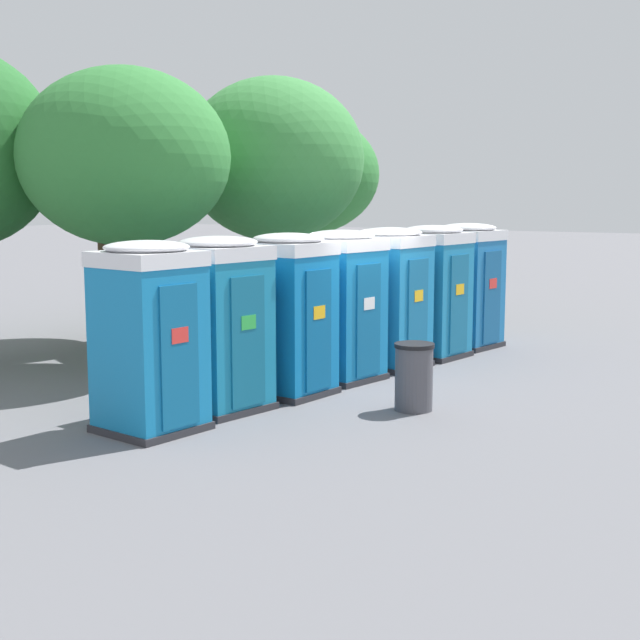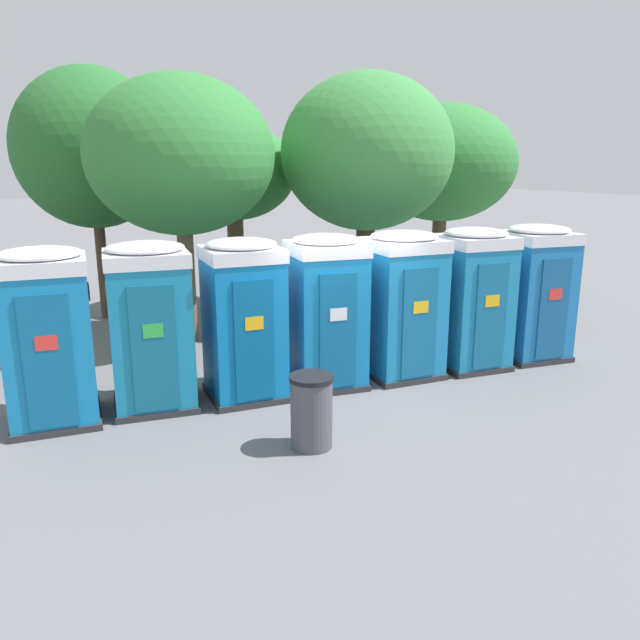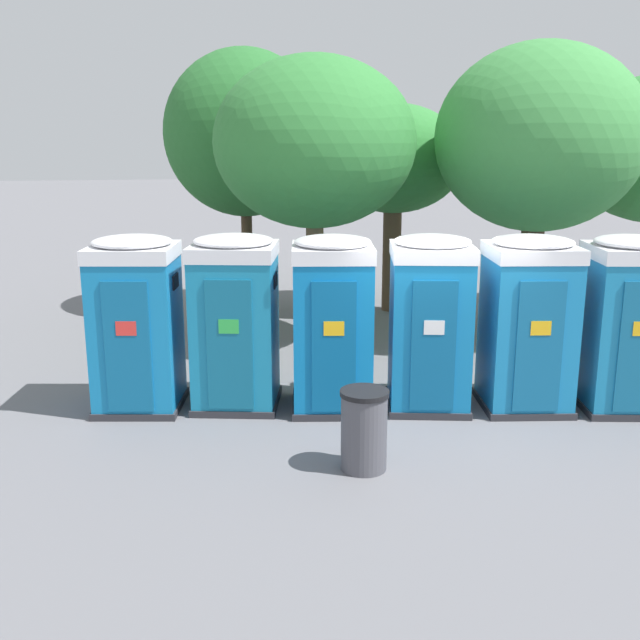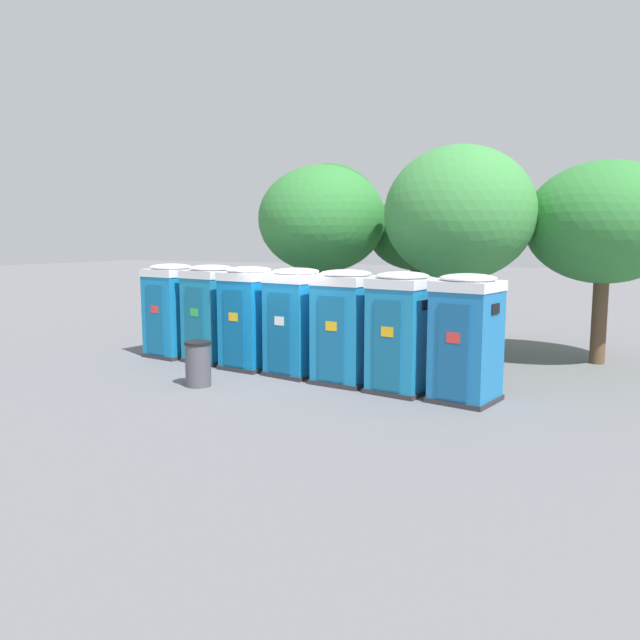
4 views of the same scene
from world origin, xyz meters
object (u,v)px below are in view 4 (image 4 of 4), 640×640
(portapotty_5, at_px, (401,332))
(portapotty_2, at_px, (249,317))
(portapotty_0, at_px, (172,310))
(street_tree_1, at_px, (459,214))
(portapotty_3, at_px, (296,321))
(portapotty_4, at_px, (345,326))
(street_tree_4, at_px, (322,220))
(street_tree_3, at_px, (330,217))
(portapotty_6, at_px, (466,337))
(street_tree_2, at_px, (418,234))
(trash_can, at_px, (198,364))
(street_tree_0, at_px, (605,223))
(portapotty_1, at_px, (212,313))

(portapotty_5, bearing_deg, portapotty_2, 170.44)
(portapotty_0, bearing_deg, street_tree_1, 19.97)
(portapotty_3, bearing_deg, street_tree_1, 47.06)
(portapotty_4, bearing_deg, street_tree_4, 121.89)
(portapotty_0, height_order, street_tree_3, street_tree_3)
(portapotty_6, bearing_deg, portapotty_5, 172.46)
(street_tree_2, relative_size, trash_can, 4.63)
(trash_can, bearing_deg, street_tree_0, 39.93)
(portapotty_5, height_order, trash_can, portapotty_5)
(portapotty_1, height_order, street_tree_2, street_tree_2)
(portapotty_0, bearing_deg, portapotty_2, -9.44)
(portapotty_0, bearing_deg, street_tree_3, 71.56)
(portapotty_0, height_order, street_tree_2, street_tree_2)
(portapotty_4, distance_m, street_tree_4, 5.29)
(street_tree_3, bearing_deg, street_tree_2, -8.45)
(portapotty_0, height_order, portapotty_4, same)
(portapotty_5, xyz_separation_m, portapotty_6, (1.39, -0.18, -0.00))
(street_tree_0, xyz_separation_m, street_tree_1, (-3.38, -1.33, 0.23))
(portapotty_2, xyz_separation_m, street_tree_0, (7.80, 4.41, 2.31))
(portapotty_0, distance_m, street_tree_0, 11.52)
(street_tree_2, bearing_deg, street_tree_3, 171.55)
(portapotty_0, height_order, street_tree_4, street_tree_4)
(portapotty_4, xyz_separation_m, street_tree_4, (-2.47, 3.97, 2.47))
(portapotty_4, bearing_deg, portapotty_5, -10.67)
(portapotty_3, bearing_deg, street_tree_0, 35.59)
(street_tree_1, height_order, trash_can, street_tree_1)
(portapotty_5, height_order, portapotty_6, same)
(portapotty_1, bearing_deg, trash_can, -60.92)
(street_tree_1, relative_size, trash_can, 5.63)
(trash_can, bearing_deg, portapotty_2, 90.00)
(portapotty_6, distance_m, street_tree_1, 4.84)
(portapotty_2, relative_size, portapotty_3, 1.00)
(trash_can, bearing_deg, street_tree_3, 95.09)
(portapotty_6, bearing_deg, portapotty_0, 170.82)
(portapotty_5, xyz_separation_m, street_tree_4, (-3.85, 4.23, 2.47))
(portapotty_0, bearing_deg, street_tree_4, 44.95)
(portapotty_2, distance_m, street_tree_2, 6.81)
(portapotty_1, relative_size, portapotty_4, 1.00)
(trash_can, bearing_deg, portapotty_4, 31.23)
(street_tree_3, relative_size, street_tree_4, 1.08)
(portapotty_1, height_order, portapotty_4, same)
(portapotty_3, bearing_deg, portapotty_6, -9.65)
(portapotty_4, bearing_deg, street_tree_2, 92.89)
(portapotty_1, xyz_separation_m, street_tree_4, (1.67, 3.20, 2.47))
(portapotty_1, relative_size, portapotty_2, 1.00)
(street_tree_4, bearing_deg, portapotty_1, -117.62)
(portapotty_2, bearing_deg, street_tree_3, 96.75)
(portapotty_3, xyz_separation_m, street_tree_4, (-1.09, 3.71, 2.47))
(portapotty_0, relative_size, portapotty_5, 1.00)
(portapotty_6, height_order, street_tree_3, street_tree_3)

